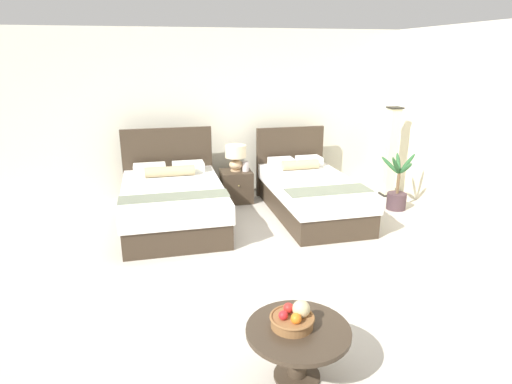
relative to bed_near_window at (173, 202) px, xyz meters
name	(u,v)px	position (x,y,z in m)	size (l,w,h in m)	color
ground_plane	(271,269)	(1.02, -1.61, -0.34)	(9.69, 9.54, 0.02)	beige
wall_back	(228,114)	(1.02, 1.36, 1.03)	(9.69, 0.12, 2.72)	silver
wall_side_right	(496,133)	(4.06, -1.21, 1.03)	(0.12, 5.14, 2.72)	beige
bed_near_window	(173,202)	(0.00, 0.00, 0.00)	(1.44, 2.13, 1.22)	#3D3023
bed_near_corner	(310,193)	(2.04, 0.00, -0.01)	(1.20, 2.23, 1.16)	#3D3023
nightstand	(236,186)	(1.04, 0.79, -0.07)	(0.49, 0.48, 0.51)	#3D3023
table_lamp	(236,155)	(1.04, 0.81, 0.45)	(0.34, 0.34, 0.42)	tan
vase	(246,166)	(1.19, 0.75, 0.26)	(0.11, 0.11, 0.16)	silver
coffee_table	(298,341)	(0.79, -3.34, -0.01)	(0.77, 0.77, 0.42)	#3D3023
fruit_bowl	(293,318)	(0.76, -3.30, 0.16)	(0.33, 0.33, 0.20)	brown
floor_lamp_corner	(391,152)	(3.63, 0.56, 0.42)	(0.21, 0.21, 1.50)	black
potted_palm	(397,193)	(3.42, -0.11, -0.07)	(0.53, 0.46, 0.89)	#463237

